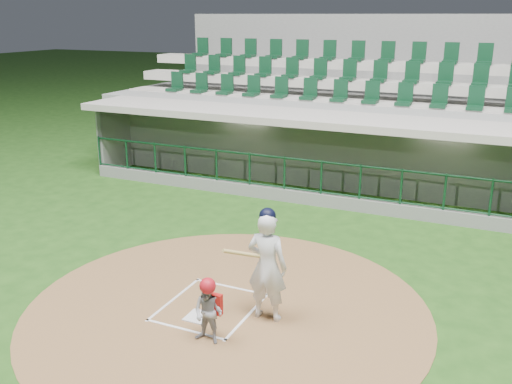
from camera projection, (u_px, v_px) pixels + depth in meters
ground at (218, 300)px, 10.48m from camera, size 120.00×120.00×0.00m
dirt_circle at (227, 308)px, 10.19m from camera, size 7.20×7.20×0.01m
home_plate at (199, 317)px, 9.87m from camera, size 0.43×0.43×0.02m
batter_box_chalk at (210, 307)px, 10.22m from camera, size 1.55×1.80×0.01m
dugout_structure at (342, 157)px, 16.97m from camera, size 16.40×3.70×3.00m
seating_deck at (367, 124)px, 19.53m from camera, size 17.00×6.72×5.15m
batter at (267, 265)px, 9.58m from camera, size 0.89×0.88×2.01m
catcher at (209, 310)px, 8.98m from camera, size 0.51×0.41×1.12m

